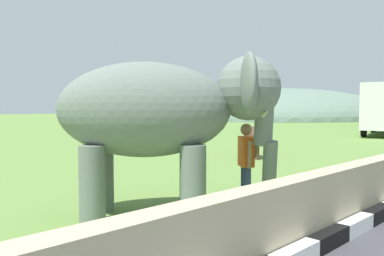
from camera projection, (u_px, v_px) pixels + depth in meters
barrier_parapet at (313, 208)px, 5.69m from camera, size 28.00×0.36×1.00m
elephant at (165, 112)px, 6.94m from camera, size 3.88×3.77×2.89m
person_handler at (246, 161)px, 7.56m from camera, size 0.46×0.56×1.66m
cow_near at (252, 136)px, 14.98m from camera, size 1.67×1.60×1.23m
hill_east at (287, 118)px, 66.50m from camera, size 41.35×33.08×10.17m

